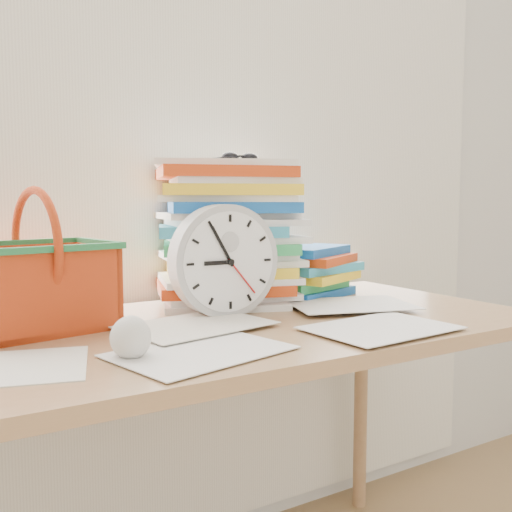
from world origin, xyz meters
TOP-DOWN VIEW (x-y plane):
  - curtain at (0.00, 1.98)m, footprint 2.40×0.01m
  - desk at (0.00, 1.60)m, footprint 1.40×0.70m
  - paper_stack at (0.11, 1.82)m, footprint 0.44×0.39m
  - clock at (0.02, 1.66)m, footprint 0.26×0.05m
  - sunglasses at (0.15, 1.82)m, footprint 0.12×0.10m
  - book_stack at (0.36, 1.80)m, footprint 0.33×0.30m
  - basket at (-0.38, 1.74)m, footprint 0.32×0.27m
  - crumpled_ball at (-0.29, 1.43)m, footprint 0.07×0.07m
  - scattered_papers at (0.00, 1.60)m, footprint 1.26×0.42m

SIDE VIEW (x-z plane):
  - desk at x=0.00m, z-range 0.30..1.05m
  - scattered_papers at x=0.00m, z-range 0.75..0.77m
  - crumpled_ball at x=-0.29m, z-range 0.75..0.82m
  - book_stack at x=0.36m, z-range 0.75..0.89m
  - clock at x=0.02m, z-range 0.75..1.01m
  - basket at x=-0.38m, z-range 0.75..1.04m
  - paper_stack at x=0.11m, z-range 0.75..1.12m
  - sunglasses at x=0.15m, z-range 1.12..1.15m
  - curtain at x=0.00m, z-range 0.05..2.55m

